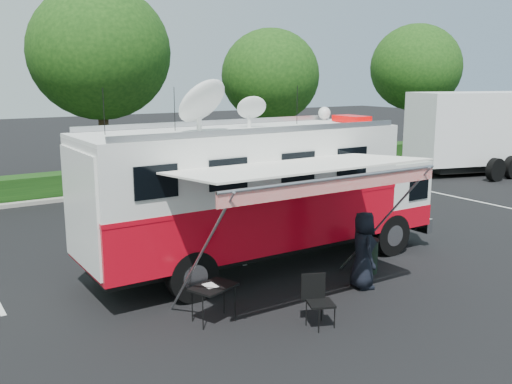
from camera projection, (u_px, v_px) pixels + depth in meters
ground_plane at (266, 265)px, 15.25m from camera, size 120.00×120.00×0.00m
back_border at (127, 75)px, 25.47m from camera, size 60.00×6.14×8.87m
stall_lines at (198, 241)px, 17.45m from camera, size 24.12×5.50×0.01m
command_truck at (264, 191)px, 14.81m from camera, size 9.80×2.69×4.71m
awning at (303, 170)px, 11.84m from camera, size 5.35×2.75×3.23m
person at (362, 287)px, 13.63m from camera, size 0.87×1.05×1.85m
folding_table at (213, 288)px, 11.59m from camera, size 1.07×0.91×0.78m
folding_chair at (317, 295)px, 11.45m from camera, size 0.66×0.70×1.06m
trash_bin at (367, 255)px, 14.60m from camera, size 0.59×0.59×0.87m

